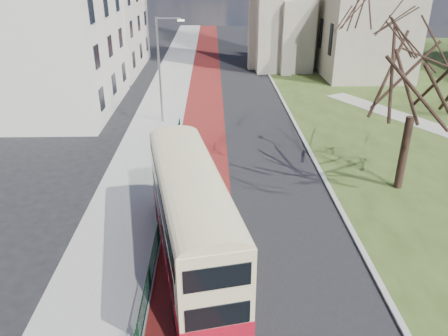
{
  "coord_description": "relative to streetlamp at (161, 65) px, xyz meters",
  "views": [
    {
      "loc": [
        -0.44,
        -15.57,
        11.52
      ],
      "look_at": [
        0.1,
        4.88,
        2.0
      ],
      "focal_mm": 35.0,
      "sensor_mm": 36.0,
      "label": 1
    }
  ],
  "objects": [
    {
      "name": "road_carriageway",
      "position": [
        5.85,
        2.0,
        -4.59
      ],
      "size": [
        9.0,
        120.0,
        0.01
      ],
      "primitive_type": "cube",
      "color": "black",
      "rests_on": "ground"
    },
    {
      "name": "ground",
      "position": [
        4.35,
        -18.0,
        -4.59
      ],
      "size": [
        160.0,
        160.0,
        0.0
      ],
      "primitive_type": "plane",
      "color": "black",
      "rests_on": "ground"
    },
    {
      "name": "street_block_near",
      "position": [
        -9.65,
        4.0,
        1.92
      ],
      "size": [
        10.3,
        14.3,
        13.0
      ],
      "color": "silver",
      "rests_on": "ground"
    },
    {
      "name": "kerb_east",
      "position": [
        10.45,
        4.0,
        -4.53
      ],
      "size": [
        0.25,
        80.0,
        0.13
      ],
      "primitive_type": "cube",
      "color": "#999993",
      "rests_on": "ground"
    },
    {
      "name": "bus_lane",
      "position": [
        3.15,
        2.0,
        -4.59
      ],
      "size": [
        3.4,
        120.0,
        0.01
      ],
      "primitive_type": "cube",
      "color": "#591414",
      "rests_on": "ground"
    },
    {
      "name": "streetlamp",
      "position": [
        0.0,
        0.0,
        0.0
      ],
      "size": [
        2.13,
        0.18,
        8.0
      ],
      "color": "gray",
      "rests_on": "pavement_west"
    },
    {
      "name": "kerb_west",
      "position": [
        1.35,
        2.0,
        -4.53
      ],
      "size": [
        0.25,
        120.0,
        0.13
      ],
      "primitive_type": "cube",
      "color": "#999993",
      "rests_on": "ground"
    },
    {
      "name": "winter_tree_near",
      "position": [
        14.39,
        -11.74,
        2.91
      ],
      "size": [
        8.67,
        8.67,
        10.77
      ],
      "rotation": [
        0.0,
        0.0,
        -0.21
      ],
      "color": "black",
      "rests_on": "grass_green"
    },
    {
      "name": "pedestrian_railing",
      "position": [
        1.4,
        -14.0,
        -4.04
      ],
      "size": [
        0.07,
        24.0,
        1.12
      ],
      "color": "#0C3920",
      "rests_on": "ground"
    },
    {
      "name": "bus",
      "position": [
        2.98,
        -18.46,
        -2.14
      ],
      "size": [
        4.35,
        10.54,
        4.3
      ],
      "rotation": [
        0.0,
        0.0,
        0.2
      ],
      "color": "#A20E20",
      "rests_on": "ground"
    },
    {
      "name": "pavement_west",
      "position": [
        -0.65,
        2.0,
        -4.53
      ],
      "size": [
        4.0,
        120.0,
        0.12
      ],
      "primitive_type": "cube",
      "color": "gray",
      "rests_on": "ground"
    },
    {
      "name": "street_block_far",
      "position": [
        -9.65,
        20.0,
        1.17
      ],
      "size": [
        10.3,
        16.3,
        11.5
      ],
      "color": "beige",
      "rests_on": "ground"
    }
  ]
}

